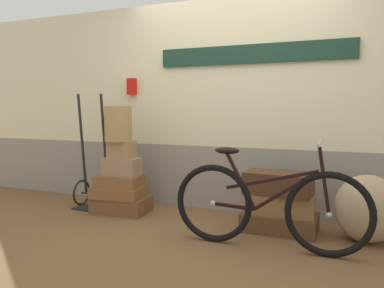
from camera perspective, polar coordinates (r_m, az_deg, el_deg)
The scene contains 14 objects.
ground at distance 3.79m, azimuth 2.63°, elevation -13.41°, with size 10.16×5.20×0.06m, color brown.
station_building at distance 4.39m, azimuth 6.60°, elevation 5.74°, with size 8.16×0.74×2.43m.
suitcase_0 at distance 4.45m, azimuth -10.64°, elevation -9.00°, with size 0.62×0.40×0.18m, color brown.
suitcase_1 at distance 4.40m, azimuth -11.11°, elevation -7.15°, with size 0.57×0.36×0.12m, color brown.
suitcase_2 at distance 4.41m, azimuth -11.00°, elevation -5.48°, with size 0.51×0.32×0.13m, color brown.
suitcase_3 at distance 4.37m, azimuth -10.54°, elevation -3.38°, with size 0.40×0.26×0.20m, color #937051.
suitcase_4 at distance 4.35m, azimuth -10.64°, elevation -0.82°, with size 0.29×0.19×0.19m, color #9E754C.
suitcase_5 at distance 3.83m, azimuth 13.10°, elevation -11.47°, with size 0.70×0.41×0.17m, color brown.
suitcase_6 at distance 3.79m, azimuth 13.43°, elevation -8.80°, with size 0.61×0.35×0.19m, color olive.
suitcase_7 at distance 3.72m, azimuth 12.95°, elevation -5.84°, with size 0.63×0.33×0.21m, color #4C2D19.
wicker_basket at distance 4.32m, azimuth -11.12°, elevation 3.03°, with size 0.31×0.31×0.39m, color #A8844C.
luggage_trolley at distance 4.70m, azimuth -14.70°, elevation -5.63°, with size 0.41×0.38×1.36m.
burlap_sack at distance 3.73m, azimuth 25.03°, elevation -8.86°, with size 0.56×0.48×0.61m, color tan.
bicycle at distance 3.28m, azimuth 11.36°, elevation -9.22°, with size 1.67×0.46×0.93m.
Camera 1 is at (1.21, -3.37, 1.19)m, focal length 35.22 mm.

